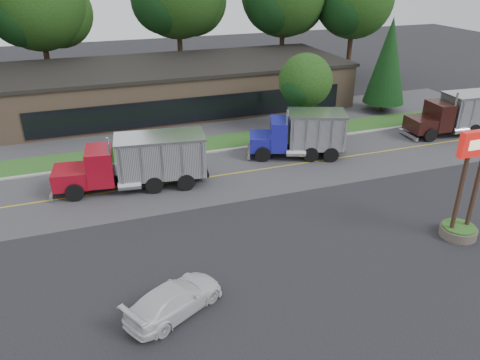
% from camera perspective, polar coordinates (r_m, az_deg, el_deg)
% --- Properties ---
extents(ground, '(140.00, 140.00, 0.00)m').
position_cam_1_polar(ground, '(24.22, 2.13, -8.24)').
color(ground, '#2C2C30').
rests_on(ground, ground).
extents(road, '(60.00, 8.00, 0.02)m').
position_cam_1_polar(road, '(31.68, -3.83, 0.33)').
color(road, '#505055').
rests_on(road, ground).
extents(center_line, '(60.00, 0.12, 0.01)m').
position_cam_1_polar(center_line, '(31.68, -3.83, 0.33)').
color(center_line, gold).
rests_on(center_line, ground).
extents(curb, '(60.00, 0.30, 0.12)m').
position_cam_1_polar(curb, '(35.41, -5.71, 3.06)').
color(curb, '#9E9E99').
rests_on(curb, ground).
extents(grass_verge, '(60.00, 3.40, 0.03)m').
position_cam_1_polar(grass_verge, '(37.04, -6.41, 4.06)').
color(grass_verge, '#254F1B').
rests_on(grass_verge, ground).
extents(far_parking, '(60.00, 7.00, 0.02)m').
position_cam_1_polar(far_parking, '(41.63, -8.05, 6.42)').
color(far_parking, '#505055').
rests_on(far_parking, ground).
extents(strip_mall, '(32.00, 12.00, 4.00)m').
position_cam_1_polar(strip_mall, '(47.09, -7.36, 11.24)').
color(strip_mall, '#876B52').
rests_on(strip_mall, ground).
extents(bilo_sign, '(2.20, 1.90, 5.95)m').
position_cam_1_polar(bilo_sign, '(26.80, 25.72, -2.45)').
color(bilo_sign, '#6B6054').
rests_on(bilo_sign, ground).
extents(tree_far_b, '(9.87, 9.29, 14.08)m').
position_cam_1_polar(tree_far_b, '(53.02, -23.23, 18.79)').
color(tree_far_b, '#382619').
rests_on(tree_far_b, ground).
extents(tree_far_e, '(9.65, 9.08, 13.76)m').
position_cam_1_polar(tree_far_e, '(59.21, 13.81, 20.33)').
color(tree_far_e, '#382619').
rests_on(tree_far_e, ground).
extents(evergreen_right, '(3.84, 3.84, 8.73)m').
position_cam_1_polar(evergreen_right, '(46.68, 17.61, 13.69)').
color(evergreen_right, '#382619').
rests_on(evergreen_right, ground).
extents(tree_verge, '(4.64, 4.37, 6.62)m').
position_cam_1_polar(tree_verge, '(39.16, 8.02, 11.63)').
color(tree_verge, '#382619').
rests_on(tree_verge, ground).
extents(dump_truck_red, '(9.78, 3.72, 3.36)m').
position_cam_1_polar(dump_truck_red, '(30.28, -12.05, 2.32)').
color(dump_truck_red, black).
rests_on(dump_truck_red, ground).
extents(dump_truck_blue, '(7.35, 4.75, 3.36)m').
position_cam_1_polar(dump_truck_blue, '(34.77, 7.65, 5.70)').
color(dump_truck_blue, black).
rests_on(dump_truck_blue, ground).
extents(dump_truck_maroon, '(8.42, 3.17, 3.36)m').
position_cam_1_polar(dump_truck_maroon, '(43.26, 25.29, 7.45)').
color(dump_truck_maroon, black).
rests_on(dump_truck_maroon, ground).
extents(rally_car, '(4.82, 3.77, 1.30)m').
position_cam_1_polar(rally_car, '(20.17, -7.99, -14.17)').
color(rally_car, silver).
rests_on(rally_car, ground).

